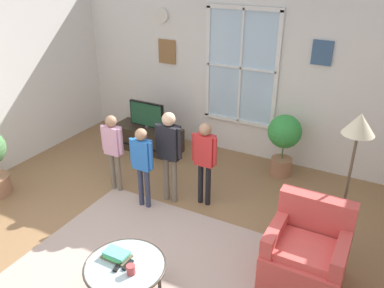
# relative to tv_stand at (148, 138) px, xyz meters

# --- Properties ---
(ground_plane) EXTENTS (6.46, 6.82, 0.02)m
(ground_plane) POSITION_rel_tv_stand_xyz_m (1.39, -2.47, -0.21)
(ground_plane) COLOR olive
(back_wall) EXTENTS (5.86, 0.17, 2.62)m
(back_wall) POSITION_rel_tv_stand_xyz_m (1.39, 0.70, 1.12)
(back_wall) COLOR silver
(back_wall) RESTS_ON ground_plane
(area_rug) EXTENTS (2.47, 2.21, 0.01)m
(area_rug) POSITION_rel_tv_stand_xyz_m (1.51, -2.38, -0.20)
(area_rug) COLOR tan
(area_rug) RESTS_ON ground_plane
(tv_stand) EXTENTS (1.17, 0.48, 0.40)m
(tv_stand) POSITION_rel_tv_stand_xyz_m (0.00, 0.00, 0.00)
(tv_stand) COLOR #2D2319
(tv_stand) RESTS_ON ground_plane
(television) EXTENTS (0.64, 0.08, 0.45)m
(television) POSITION_rel_tv_stand_xyz_m (0.00, -0.00, 0.44)
(television) COLOR #4C4C4C
(television) RESTS_ON tv_stand
(armchair) EXTENTS (0.76, 0.74, 0.87)m
(armchair) POSITION_rel_tv_stand_xyz_m (3.12, -1.78, 0.12)
(armchair) COLOR #D14C47
(armchair) RESTS_ON ground_plane
(coffee_table) EXTENTS (0.79, 0.79, 0.42)m
(coffee_table) POSITION_rel_tv_stand_xyz_m (1.67, -2.85, 0.19)
(coffee_table) COLOR #99B2B7
(coffee_table) RESTS_ON ground_plane
(book_stack) EXTENTS (0.27, 0.17, 0.07)m
(book_stack) POSITION_rel_tv_stand_xyz_m (1.53, -2.80, 0.25)
(book_stack) COLOR brown
(book_stack) RESTS_ON coffee_table
(cup) EXTENTS (0.08, 0.08, 0.09)m
(cup) POSITION_rel_tv_stand_xyz_m (1.78, -2.90, 0.26)
(cup) COLOR #BF3F3F
(cup) RESTS_ON coffee_table
(remote_near_books) EXTENTS (0.05, 0.14, 0.02)m
(remote_near_books) POSITION_rel_tv_stand_xyz_m (1.70, -2.84, 0.22)
(remote_near_books) COLOR black
(remote_near_books) RESTS_ON coffee_table
(remote_near_cup) EXTENTS (0.07, 0.15, 0.02)m
(remote_near_cup) POSITION_rel_tv_stand_xyz_m (1.62, -2.89, 0.22)
(remote_near_cup) COLOR black
(remote_near_cup) RESTS_ON coffee_table
(person_black_shirt) EXTENTS (0.39, 0.18, 1.28)m
(person_black_shirt) POSITION_rel_tv_stand_xyz_m (1.15, -1.17, 0.60)
(person_black_shirt) COLOR #726656
(person_black_shirt) RESTS_ON ground_plane
(person_pink_shirt) EXTENTS (0.34, 0.16, 1.13)m
(person_pink_shirt) POSITION_rel_tv_stand_xyz_m (0.33, -1.30, 0.51)
(person_pink_shirt) COLOR #726656
(person_pink_shirt) RESTS_ON ground_plane
(person_blue_shirt) EXTENTS (0.34, 0.15, 1.12)m
(person_blue_shirt) POSITION_rel_tv_stand_xyz_m (0.92, -1.45, 0.50)
(person_blue_shirt) COLOR #333851
(person_blue_shirt) RESTS_ON ground_plane
(person_red_shirt) EXTENTS (0.35, 0.16, 1.17)m
(person_red_shirt) POSITION_rel_tv_stand_xyz_m (1.59, -1.02, 0.53)
(person_red_shirt) COLOR black
(person_red_shirt) RESTS_ON ground_plane
(potted_plant_by_window) EXTENTS (0.49, 0.49, 0.97)m
(potted_plant_by_window) POSITION_rel_tv_stand_xyz_m (2.27, 0.23, 0.41)
(potted_plant_by_window) COLOR #9E6B4C
(potted_plant_by_window) RESTS_ON ground_plane
(floor_lamp) EXTENTS (0.32, 0.32, 1.67)m
(floor_lamp) POSITION_rel_tv_stand_xyz_m (3.33, -1.15, 1.19)
(floor_lamp) COLOR black
(floor_lamp) RESTS_ON ground_plane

